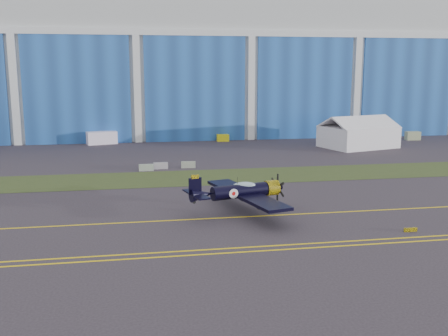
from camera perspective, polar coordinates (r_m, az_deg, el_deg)
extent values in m
plane|color=#352E36|center=(53.53, -8.32, -4.29)|extent=(260.00, 260.00, 0.00)
cube|color=#475128|center=(67.15, -8.71, -1.23)|extent=(260.00, 10.00, 0.02)
cube|color=silver|center=(123.74, -9.64, 11.11)|extent=(220.00, 45.00, 30.00)
cube|color=#244E98|center=(101.01, -9.41, 8.42)|extent=(220.00, 0.60, 20.00)
cube|color=silver|center=(101.12, -9.60, 14.42)|extent=(220.00, 0.70, 1.20)
cube|color=yellow|center=(48.72, -8.12, -5.78)|extent=(200.00, 0.20, 0.02)
cube|color=yellow|center=(39.69, -7.61, -9.63)|extent=(80.00, 0.20, 0.02)
cube|color=yellow|center=(40.63, -7.67, -9.14)|extent=(80.00, 0.20, 0.02)
cube|color=yellow|center=(48.04, 19.63, -6.35)|extent=(1.20, 0.15, 0.35)
cube|color=white|center=(100.45, -13.16, 3.21)|extent=(5.81, 3.51, 2.35)
cube|color=yellow|center=(101.86, -0.12, 3.30)|extent=(2.32, 1.49, 1.33)
cube|color=#9DA77B|center=(110.30, 19.85, 3.32)|extent=(2.85, 1.62, 1.66)
cube|color=gray|center=(72.80, -8.47, 0.05)|extent=(2.01, 0.62, 0.90)
cube|color=gray|center=(73.91, -6.91, 0.25)|extent=(2.03, 0.72, 0.90)
cube|color=gray|center=(74.33, -3.90, 0.36)|extent=(2.06, 0.87, 0.90)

